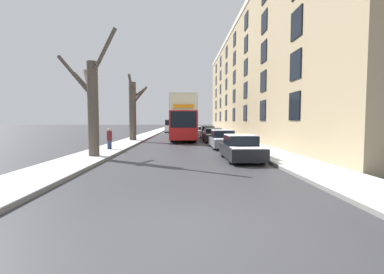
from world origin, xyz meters
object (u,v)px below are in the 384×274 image
Objects in this scene: bare_tree_left_0 at (92,103)px; parked_car_4 at (204,131)px; double_decker_bus at (183,116)px; parked_car_0 at (241,148)px; pedestrian_left_sidewalk at (109,139)px; bare_tree_left_1 at (133,109)px; parked_car_1 at (223,140)px; oncoming_van at (171,125)px; parked_car_3 at (208,132)px; parked_car_2 at (213,135)px.

parked_car_4 is at bearing 70.91° from bare_tree_left_0.
parked_car_0 is (2.95, -14.95, -1.96)m from double_decker_bus.
pedestrian_left_sidewalk is (-7.93, -19.58, 0.25)m from parked_car_4.
bare_tree_left_1 reaches higher than parked_car_0.
parked_car_1 is 29.04m from oncoming_van.
double_decker_bus is at bearing -135.50° from parked_car_3.
bare_tree_left_0 reaches higher than parked_car_0.
parked_car_1 is at bearing -90.00° from parked_car_3.
bare_tree_left_1 is at bearing -146.92° from parked_car_3.
parked_car_0 is 0.96× the size of parked_car_1.
bare_tree_left_0 reaches higher than parked_car_3.
parked_car_3 is 1.07× the size of parked_car_4.
bare_tree_left_0 reaches higher than pedestrian_left_sidewalk.
bare_tree_left_1 is 1.59× the size of parked_car_4.
parked_car_2 is at bearing -2.00° from bare_tree_left_1.
parked_car_4 is at bearing -163.98° from pedestrian_left_sidewalk.
pedestrian_left_sidewalk reaches higher than parked_car_0.
parked_car_2 is 22.90m from oncoming_van.
bare_tree_left_1 is 0.59× the size of double_decker_bus.
bare_tree_left_1 is 9.85m from parked_car_3.
bare_tree_left_1 is 8.39m from parked_car_2.
parked_car_3 is 5.90m from parked_car_4.
parked_car_3 is at bearing -72.69° from oncoming_van.
bare_tree_left_1 reaches higher than oncoming_van.
parked_car_1 reaches higher than parked_car_2.
bare_tree_left_0 is 3.91m from pedestrian_left_sidewalk.
bare_tree_left_1 reaches higher than double_decker_bus.
pedestrian_left_sidewalk is (-7.93, 4.17, 0.25)m from parked_car_0.
pedestrian_left_sidewalk is (-7.93, -13.68, 0.18)m from parked_car_3.
parked_car_2 is 5.46m from parked_car_3.
double_decker_bus is 2.77× the size of parked_car_0.
parked_car_2 is at bearing 90.00° from parked_car_0.
parked_car_3 is (0.00, 5.46, 0.05)m from parked_car_2.
parked_car_1 is (7.91, 5.21, -2.38)m from bare_tree_left_0.
parked_car_4 is 12.14m from oncoming_van.
bare_tree_left_1 reaches higher than parked_car_3.
parked_car_4 is (0.00, 11.36, -0.02)m from parked_car_2.
double_decker_bus is (5.01, 2.29, -0.71)m from bare_tree_left_1.
parked_car_1 is 17.63m from parked_car_4.
parked_car_2 is 0.86× the size of oncoming_van.
oncoming_van is at bearing -146.96° from pedestrian_left_sidewalk.
bare_tree_left_0 is 24.29m from parked_car_4.
bare_tree_left_0 is at bearing -109.44° from double_decker_bus.
pedestrian_left_sidewalk is (-2.69, -30.50, -0.42)m from oncoming_van.
oncoming_van is at bearing 115.63° from parked_car_4.
parked_car_1 is 6.27m from parked_car_2.
bare_tree_left_0 is at bearing 38.58° from pedestrian_left_sidewalk.
parked_car_1 is at bearing -90.00° from parked_car_2.
bare_tree_left_0 reaches higher than parked_car_4.
parked_car_1 reaches higher than parked_car_4.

